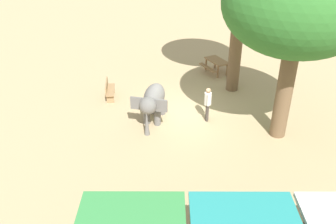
% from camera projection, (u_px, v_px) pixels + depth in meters
% --- Properties ---
extents(ground_plane, '(60.00, 60.00, 0.00)m').
position_uv_depth(ground_plane, '(181.00, 114.00, 17.34)').
color(ground_plane, tan).
extents(elephant, '(1.61, 2.41, 1.65)m').
position_uv_depth(elephant, '(153.00, 101.00, 16.26)').
color(elephant, slate).
rests_on(elephant, ground_plane).
extents(person_handler, '(0.32, 0.51, 1.62)m').
position_uv_depth(person_handler, '(208.00, 102.00, 16.40)').
color(person_handler, '#3F3833').
rests_on(person_handler, ground_plane).
extents(shade_tree_secondary, '(5.62, 5.15, 7.59)m').
position_uv_depth(shade_tree_secondary, '(300.00, 4.00, 13.07)').
color(shade_tree_secondary, brown).
rests_on(shade_tree_secondary, ground_plane).
extents(wooden_bench, '(0.54, 1.43, 0.88)m').
position_uv_depth(wooden_bench, '(109.00, 90.00, 18.52)').
color(wooden_bench, '#9E7A51').
rests_on(wooden_bench, ground_plane).
extents(picnic_table_near, '(2.01, 2.02, 0.78)m').
position_uv_depth(picnic_table_near, '(217.00, 63.00, 21.20)').
color(picnic_table_near, olive).
rests_on(picnic_table_near, ground_plane).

